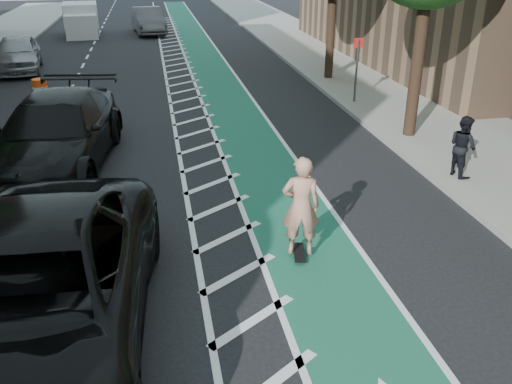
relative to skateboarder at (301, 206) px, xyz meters
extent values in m
plane|color=black|center=(-2.75, -1.81, -1.08)|extent=(120.00, 120.00, 0.00)
cube|color=#164F3F|center=(0.25, 8.19, -1.07)|extent=(2.00, 90.00, 0.01)
cube|color=silver|center=(-1.25, 8.19, -1.07)|extent=(1.40, 90.00, 0.01)
cube|color=gray|center=(6.75, 8.19, -1.00)|extent=(5.00, 90.00, 0.15)
cube|color=gray|center=(4.30, 8.19, -1.00)|extent=(0.12, 90.00, 0.16)
cylinder|color=#382619|center=(5.15, 6.19, 1.12)|extent=(0.36, 0.36, 4.40)
cylinder|color=#382619|center=(5.15, 14.19, 1.12)|extent=(0.36, 0.36, 4.40)
cylinder|color=#4C4C4C|center=(4.85, 10.19, 0.12)|extent=(0.08, 0.08, 2.40)
cube|color=red|center=(4.85, 10.19, 1.22)|extent=(0.35, 0.02, 0.35)
cube|color=black|center=(0.00, 0.00, -0.99)|extent=(0.34, 0.75, 0.03)
cylinder|color=black|center=(-0.02, 0.25, -1.05)|extent=(0.04, 0.06, 0.06)
cylinder|color=black|center=(0.12, 0.22, -1.05)|extent=(0.04, 0.06, 0.06)
cylinder|color=black|center=(-0.12, -0.22, -1.05)|extent=(0.04, 0.06, 0.06)
cylinder|color=black|center=(0.02, -0.25, -1.05)|extent=(0.04, 0.06, 0.06)
imported|color=tan|center=(0.00, 0.00, 0.00)|extent=(0.79, 0.60, 1.96)
imported|color=black|center=(-4.45, -1.95, -0.09)|extent=(3.73, 7.31, 1.98)
imported|color=black|center=(-5.15, 5.69, -0.12)|extent=(3.47, 6.85, 1.91)
imported|color=#96969B|center=(-8.75, 19.04, -0.24)|extent=(2.56, 5.10, 1.67)
imported|color=#525357|center=(-2.55, 30.33, -0.22)|extent=(2.44, 5.36, 1.71)
imported|color=black|center=(4.95, 2.86, -0.15)|extent=(0.69, 0.83, 1.56)
cube|color=silver|center=(-7.03, 31.18, -0.08)|extent=(2.48, 3.38, 1.99)
cube|color=silver|center=(-6.81, 28.80, -0.33)|extent=(2.13, 1.77, 1.50)
cylinder|color=black|center=(-7.67, 28.32, -0.73)|extent=(0.31, 0.72, 0.70)
cylinder|color=black|center=(-5.88, 28.49, -0.73)|extent=(0.31, 0.72, 0.70)
cylinder|color=black|center=(-8.00, 31.89, -0.73)|extent=(0.31, 0.72, 0.70)
cylinder|color=black|center=(-6.21, 32.06, -0.73)|extent=(0.31, 0.72, 0.70)
cylinder|color=#DE480B|center=(-4.95, 3.68, -0.57)|extent=(0.59, 0.59, 1.02)
cylinder|color=silver|center=(-4.95, 3.68, -0.74)|extent=(0.60, 0.60, 0.14)
cylinder|color=silver|center=(-4.95, 3.68, -0.42)|extent=(0.60, 0.60, 0.14)
cylinder|color=black|center=(-4.95, 3.68, -1.05)|extent=(0.75, 0.75, 0.05)
cylinder|color=#E2590B|center=(-4.55, 8.63, -0.66)|extent=(0.48, 0.48, 0.83)
cylinder|color=silver|center=(-4.55, 8.63, -0.80)|extent=(0.49, 0.49, 0.11)
cylinder|color=silver|center=(-4.55, 8.63, -0.54)|extent=(0.49, 0.49, 0.11)
cylinder|color=black|center=(-4.55, 8.63, -1.06)|extent=(0.61, 0.61, 0.04)
cylinder|color=#EE470C|center=(-6.75, 12.69, -0.61)|extent=(0.54, 0.54, 0.93)
cylinder|color=silver|center=(-6.75, 12.69, -0.77)|extent=(0.55, 0.55, 0.12)
cylinder|color=silver|center=(-6.75, 12.69, -0.48)|extent=(0.55, 0.55, 0.12)
cylinder|color=black|center=(-6.75, 12.69, -1.06)|extent=(0.68, 0.68, 0.04)
camera|label=1|loc=(-2.51, -8.72, 4.40)|focal=38.00mm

